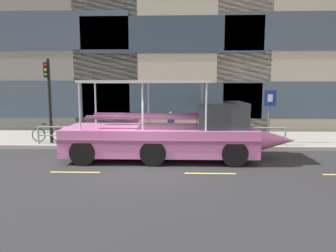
{
  "coord_description": "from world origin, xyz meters",
  "views": [
    {
      "loc": [
        1.26,
        -11.58,
        3.09
      ],
      "look_at": [
        0.82,
        1.93,
        1.3
      ],
      "focal_mm": 33.34,
      "sensor_mm": 36.0,
      "label": 1
    }
  ],
  "objects_px": {
    "traffic_light_pole": "(49,93)",
    "duck_tour_boat": "(173,134)",
    "pedestrian_near_bow": "(217,122)",
    "pedestrian_mid_left": "(171,123)",
    "leaned_bicycle": "(49,135)",
    "parking_sign": "(270,107)"
  },
  "relations": [
    {
      "from": "traffic_light_pole",
      "to": "duck_tour_boat",
      "type": "height_order",
      "value": "traffic_light_pole"
    },
    {
      "from": "pedestrian_near_bow",
      "to": "pedestrian_mid_left",
      "type": "bearing_deg",
      "value": 175.67
    },
    {
      "from": "leaned_bicycle",
      "to": "pedestrian_near_bow",
      "type": "xyz_separation_m",
      "value": [
        8.69,
        0.71,
        0.6
      ]
    },
    {
      "from": "traffic_light_pole",
      "to": "pedestrian_near_bow",
      "type": "relative_size",
      "value": 2.58
    },
    {
      "from": "parking_sign",
      "to": "leaned_bicycle",
      "type": "distance_m",
      "value": 11.28
    },
    {
      "from": "parking_sign",
      "to": "pedestrian_mid_left",
      "type": "distance_m",
      "value": 5.08
    },
    {
      "from": "pedestrian_mid_left",
      "to": "leaned_bicycle",
      "type": "bearing_deg",
      "value": -171.88
    },
    {
      "from": "duck_tour_boat",
      "to": "pedestrian_mid_left",
      "type": "distance_m",
      "value": 3.62
    },
    {
      "from": "leaned_bicycle",
      "to": "pedestrian_mid_left",
      "type": "relative_size",
      "value": 1.16
    },
    {
      "from": "parking_sign",
      "to": "duck_tour_boat",
      "type": "distance_m",
      "value": 5.62
    },
    {
      "from": "traffic_light_pole",
      "to": "duck_tour_boat",
      "type": "relative_size",
      "value": 0.43
    },
    {
      "from": "parking_sign",
      "to": "pedestrian_near_bow",
      "type": "xyz_separation_m",
      "value": [
        -2.5,
        0.61,
        -0.82
      ]
    },
    {
      "from": "traffic_light_pole",
      "to": "leaned_bicycle",
      "type": "relative_size",
      "value": 2.39
    },
    {
      "from": "traffic_light_pole",
      "to": "parking_sign",
      "type": "distance_m",
      "value": 10.97
    },
    {
      "from": "pedestrian_near_bow",
      "to": "pedestrian_mid_left",
      "type": "xyz_separation_m",
      "value": [
        -2.44,
        0.18,
        -0.07
      ]
    },
    {
      "from": "parking_sign",
      "to": "leaned_bicycle",
      "type": "xyz_separation_m",
      "value": [
        -11.19,
        -0.1,
        -1.41
      ]
    },
    {
      "from": "traffic_light_pole",
      "to": "duck_tour_boat",
      "type": "distance_m",
      "value": 6.84
    },
    {
      "from": "duck_tour_boat",
      "to": "pedestrian_mid_left",
      "type": "bearing_deg",
      "value": 92.56
    },
    {
      "from": "leaned_bicycle",
      "to": "pedestrian_near_bow",
      "type": "relative_size",
      "value": 1.08
    },
    {
      "from": "leaned_bicycle",
      "to": "pedestrian_near_bow",
      "type": "distance_m",
      "value": 8.74
    },
    {
      "from": "traffic_light_pole",
      "to": "leaned_bicycle",
      "type": "bearing_deg",
      "value": 129.94
    },
    {
      "from": "parking_sign",
      "to": "pedestrian_mid_left",
      "type": "height_order",
      "value": "parking_sign"
    }
  ]
}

